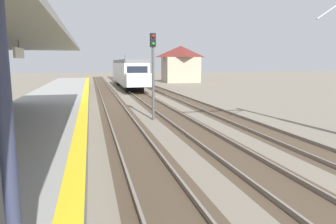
# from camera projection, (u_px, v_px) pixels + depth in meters

# --- Properties ---
(station_platform) EXTENTS (5.00, 80.00, 0.91)m
(station_platform) POSITION_uv_depth(u_px,v_px,m) (33.00, 129.00, 14.38)
(station_platform) COLOR #999993
(station_platform) RESTS_ON ground
(track_pair_nearest_platform) EXTENTS (2.34, 120.00, 0.16)m
(track_pair_nearest_platform) POSITION_uv_depth(u_px,v_px,m) (120.00, 118.00, 19.33)
(track_pair_nearest_platform) COLOR #4C3D2D
(track_pair_nearest_platform) RESTS_ON ground
(track_pair_middle) EXTENTS (2.34, 120.00, 0.16)m
(track_pair_middle) POSITION_uv_depth(u_px,v_px,m) (173.00, 116.00, 20.14)
(track_pair_middle) COLOR #4C3D2D
(track_pair_middle) RESTS_ON ground
(track_pair_far_side) EXTENTS (2.34, 120.00, 0.16)m
(track_pair_far_side) POSITION_uv_depth(u_px,v_px,m) (222.00, 114.00, 20.95)
(track_pair_far_side) COLOR #4C3D2D
(track_pair_far_side) RESTS_ON ground
(approaching_train) EXTENTS (2.93, 19.60, 4.76)m
(approaching_train) POSITION_uv_depth(u_px,v_px,m) (128.00, 72.00, 42.93)
(approaching_train) COLOR silver
(approaching_train) RESTS_ON ground
(rail_signal_post) EXTENTS (0.32, 0.34, 5.20)m
(rail_signal_post) POSITION_uv_depth(u_px,v_px,m) (153.00, 68.00, 18.61)
(rail_signal_post) COLOR #4C4C4C
(rail_signal_post) RESTS_ON ground
(distant_trackside_house) EXTENTS (6.60, 5.28, 6.40)m
(distant_trackside_house) POSITION_uv_depth(u_px,v_px,m) (181.00, 63.00, 55.06)
(distant_trackside_house) COLOR tan
(distant_trackside_house) RESTS_ON ground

